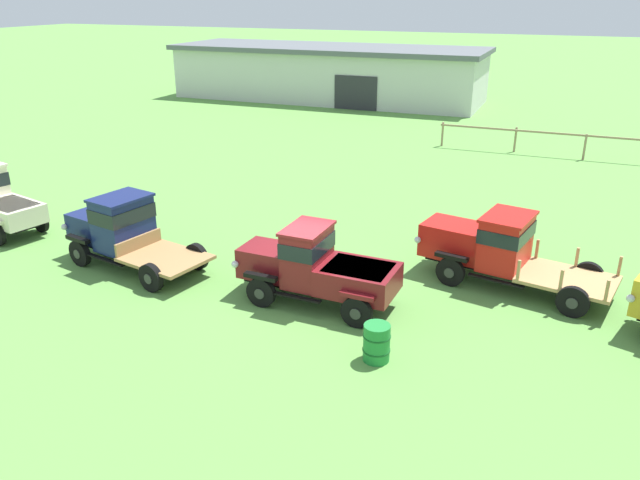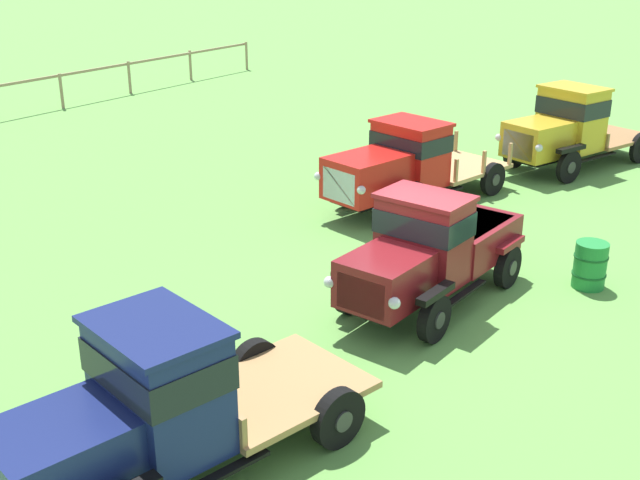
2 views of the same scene
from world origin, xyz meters
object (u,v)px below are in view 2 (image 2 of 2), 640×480
Objects in this scene: vintage_truck_midrow_center at (430,249)px; oil_drum_beside_row at (590,265)px; vintage_truck_back_of_row at (566,128)px; vintage_truck_second_in_line at (151,407)px; vintage_truck_far_side at (401,164)px.

vintage_truck_midrow_center is 3.34m from oil_drum_beside_row.
vintage_truck_back_of_row is 6.13× the size of oil_drum_beside_row.
vintage_truck_midrow_center is 4.97× the size of oil_drum_beside_row.
vintage_truck_second_in_line is at bearing 165.38° from oil_drum_beside_row.
vintage_truck_midrow_center is 0.81× the size of vintage_truck_back_of_row.
vintage_truck_far_side is 1.04× the size of vintage_truck_back_of_row.
vintage_truck_far_side is at bearing 70.73° from oil_drum_beside_row.
vintage_truck_far_side is (10.96, 3.01, -0.02)m from vintage_truck_second_in_line.
vintage_truck_second_in_line reaches higher than oil_drum_beside_row.
vintage_truck_back_of_row is at bearing 23.96° from oil_drum_beside_row.
vintage_truck_second_in_line reaches higher than vintage_truck_midrow_center.
vintage_truck_back_of_row reaches higher than vintage_truck_far_side.
vintage_truck_far_side is 5.73m from oil_drum_beside_row.
vintage_truck_second_in_line is at bearing -176.65° from vintage_truck_back_of_row.
vintage_truck_back_of_row is (16.59, 0.97, 0.08)m from vintage_truck_second_in_line.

